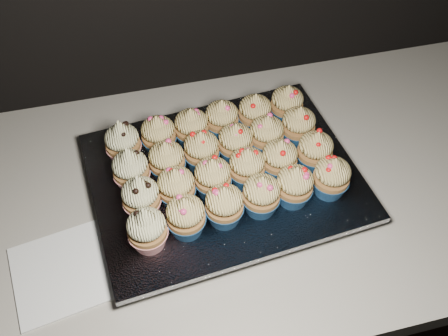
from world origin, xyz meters
name	(u,v)px	position (x,y,z in m)	size (l,w,h in m)	color
cabinet	(316,280)	(0.00, 1.70, 0.43)	(2.40, 0.60, 0.86)	black
worktop	(348,169)	(0.00, 1.70, 0.88)	(2.44, 0.64, 0.04)	beige
napkin	(63,272)	(-0.54, 1.59, 0.90)	(0.15, 0.15, 0.00)	white
baking_tray	(224,182)	(-0.25, 1.70, 0.91)	(0.42, 0.32, 0.02)	black
foil_lining	(224,176)	(-0.25, 1.70, 0.93)	(0.46, 0.36, 0.01)	silver
cupcake_0	(147,229)	(-0.39, 1.59, 0.97)	(0.06, 0.06, 0.10)	red
cupcake_1	(186,216)	(-0.33, 1.60, 0.97)	(0.06, 0.06, 0.08)	navy
cupcake_2	(224,205)	(-0.27, 1.61, 0.97)	(0.06, 0.06, 0.08)	navy
cupcake_3	(261,195)	(-0.21, 1.62, 0.97)	(0.06, 0.06, 0.08)	navy
cupcake_4	(294,185)	(-0.15, 1.62, 0.97)	(0.06, 0.06, 0.08)	navy
cupcake_5	(331,177)	(-0.08, 1.62, 0.97)	(0.06, 0.06, 0.08)	navy
cupcake_6	(141,197)	(-0.40, 1.66, 0.97)	(0.06, 0.06, 0.10)	red
cupcake_7	(176,187)	(-0.34, 1.66, 0.97)	(0.06, 0.06, 0.08)	navy
cupcake_8	(213,177)	(-0.27, 1.67, 0.97)	(0.06, 0.06, 0.08)	navy
cupcake_9	(247,167)	(-0.21, 1.68, 0.97)	(0.06, 0.06, 0.08)	navy
cupcake_10	(279,159)	(-0.15, 1.68, 0.97)	(0.06, 0.06, 0.08)	navy
cupcake_11	(315,151)	(-0.09, 1.69, 0.97)	(0.06, 0.06, 0.08)	navy
cupcake_12	(131,169)	(-0.40, 1.72, 0.97)	(0.06, 0.06, 0.10)	red
cupcake_13	(167,161)	(-0.34, 1.72, 0.97)	(0.06, 0.06, 0.08)	navy
cupcake_14	(202,150)	(-0.28, 1.73, 0.97)	(0.06, 0.06, 0.08)	navy
cupcake_15	(236,143)	(-0.22, 1.74, 0.97)	(0.06, 0.06, 0.08)	navy
cupcake_16	(266,135)	(-0.16, 1.74, 0.97)	(0.06, 0.06, 0.08)	navy
cupcake_17	(298,126)	(-0.10, 1.75, 0.97)	(0.06, 0.06, 0.08)	navy
cupcake_18	(123,142)	(-0.41, 1.78, 0.97)	(0.06, 0.06, 0.10)	red
cupcake_19	(159,135)	(-0.35, 1.79, 0.97)	(0.06, 0.06, 0.08)	navy
cupcake_20	(192,128)	(-0.29, 1.79, 0.97)	(0.06, 0.06, 0.08)	navy
cupcake_21	(222,119)	(-0.23, 1.80, 0.97)	(0.06, 0.06, 0.08)	navy
cupcake_22	(255,113)	(-0.16, 1.80, 0.97)	(0.06, 0.06, 0.08)	navy
cupcake_23	(287,104)	(-0.10, 1.81, 0.97)	(0.06, 0.06, 0.08)	navy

